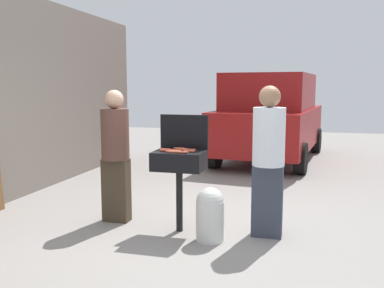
{
  "coord_description": "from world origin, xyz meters",
  "views": [
    {
      "loc": [
        1.3,
        -4.88,
        1.75
      ],
      "look_at": [
        -0.12,
        0.41,
        1.0
      ],
      "focal_mm": 40.02,
      "sensor_mm": 36.0,
      "label": 1
    }
  ],
  "objects_px": {
    "hot_dog_1": "(165,151)",
    "hot_dog_7": "(171,152)",
    "bbq_grill": "(179,164)",
    "parked_minivan": "(271,117)",
    "hot_dog_8": "(176,151)",
    "propane_tank": "(210,213)",
    "person_left": "(115,151)",
    "hot_dog_5": "(165,149)",
    "hot_dog_3": "(183,150)",
    "hot_dog_6": "(173,150)",
    "hot_dog_4": "(179,148)",
    "hot_dog_2": "(191,150)",
    "hot_dog_9": "(181,149)",
    "hot_dog_10": "(189,151)",
    "hot_dog_0": "(182,152)",
    "person_right": "(268,156)"
  },
  "relations": [
    {
      "from": "hot_dog_8",
      "to": "person_left",
      "type": "xyz_separation_m",
      "value": [
        -0.88,
        0.25,
        -0.07
      ]
    },
    {
      "from": "person_left",
      "to": "parked_minivan",
      "type": "distance_m",
      "value": 5.45
    },
    {
      "from": "bbq_grill",
      "to": "hot_dog_7",
      "type": "bearing_deg",
      "value": -109.14
    },
    {
      "from": "hot_dog_4",
      "to": "propane_tank",
      "type": "bearing_deg",
      "value": -37.72
    },
    {
      "from": "hot_dog_6",
      "to": "propane_tank",
      "type": "relative_size",
      "value": 0.21
    },
    {
      "from": "hot_dog_4",
      "to": "hot_dog_8",
      "type": "xyz_separation_m",
      "value": [
        0.03,
        -0.23,
        0.0
      ]
    },
    {
      "from": "hot_dog_2",
      "to": "propane_tank",
      "type": "relative_size",
      "value": 0.21
    },
    {
      "from": "hot_dog_5",
      "to": "hot_dog_6",
      "type": "relative_size",
      "value": 1.0
    },
    {
      "from": "hot_dog_6",
      "to": "hot_dog_9",
      "type": "xyz_separation_m",
      "value": [
        0.07,
        0.12,
        0.0
      ]
    },
    {
      "from": "hot_dog_1",
      "to": "hot_dog_5",
      "type": "bearing_deg",
      "value": 109.35
    },
    {
      "from": "hot_dog_2",
      "to": "hot_dog_9",
      "type": "height_order",
      "value": "same"
    },
    {
      "from": "hot_dog_0",
      "to": "hot_dog_9",
      "type": "distance_m",
      "value": 0.26
    },
    {
      "from": "hot_dog_4",
      "to": "person_right",
      "type": "bearing_deg",
      "value": -2.52
    },
    {
      "from": "hot_dog_1",
      "to": "parked_minivan",
      "type": "distance_m",
      "value": 5.52
    },
    {
      "from": "hot_dog_5",
      "to": "person_left",
      "type": "bearing_deg",
      "value": 169.23
    },
    {
      "from": "hot_dog_6",
      "to": "hot_dog_8",
      "type": "distance_m",
      "value": 0.08
    },
    {
      "from": "hot_dog_0",
      "to": "hot_dog_1",
      "type": "distance_m",
      "value": 0.24
    },
    {
      "from": "hot_dog_7",
      "to": "person_left",
      "type": "height_order",
      "value": "person_left"
    },
    {
      "from": "bbq_grill",
      "to": "hot_dog_3",
      "type": "bearing_deg",
      "value": 30.35
    },
    {
      "from": "hot_dog_3",
      "to": "hot_dog_4",
      "type": "xyz_separation_m",
      "value": [
        -0.09,
        0.12,
        0.0
      ]
    },
    {
      "from": "hot_dog_6",
      "to": "hot_dog_7",
      "type": "distance_m",
      "value": 0.12
    },
    {
      "from": "hot_dog_3",
      "to": "hot_dog_7",
      "type": "distance_m",
      "value": 0.19
    },
    {
      "from": "hot_dog_9",
      "to": "hot_dog_10",
      "type": "relative_size",
      "value": 1.0
    },
    {
      "from": "hot_dog_8",
      "to": "hot_dog_2",
      "type": "bearing_deg",
      "value": 47.72
    },
    {
      "from": "hot_dog_10",
      "to": "person_right",
      "type": "distance_m",
      "value": 0.92
    },
    {
      "from": "hot_dog_9",
      "to": "hot_dog_8",
      "type": "bearing_deg",
      "value": -94.65
    },
    {
      "from": "propane_tank",
      "to": "hot_dog_1",
      "type": "bearing_deg",
      "value": 164.96
    },
    {
      "from": "hot_dog_1",
      "to": "hot_dog_8",
      "type": "relative_size",
      "value": 1.0
    },
    {
      "from": "hot_dog_2",
      "to": "hot_dog_7",
      "type": "xyz_separation_m",
      "value": [
        -0.17,
        -0.21,
        0.0
      ]
    },
    {
      "from": "hot_dog_0",
      "to": "bbq_grill",
      "type": "bearing_deg",
      "value": 119.24
    },
    {
      "from": "hot_dog_10",
      "to": "hot_dog_0",
      "type": "bearing_deg",
      "value": -114.86
    },
    {
      "from": "hot_dog_2",
      "to": "hot_dog_4",
      "type": "relative_size",
      "value": 1.0
    },
    {
      "from": "hot_dog_1",
      "to": "hot_dog_7",
      "type": "distance_m",
      "value": 0.12
    },
    {
      "from": "bbq_grill",
      "to": "hot_dog_5",
      "type": "relative_size",
      "value": 7.52
    },
    {
      "from": "hot_dog_3",
      "to": "propane_tank",
      "type": "xyz_separation_m",
      "value": [
        0.39,
        -0.25,
        -0.67
      ]
    },
    {
      "from": "hot_dog_0",
      "to": "person_left",
      "type": "xyz_separation_m",
      "value": [
        -0.98,
        0.31,
        -0.07
      ]
    },
    {
      "from": "bbq_grill",
      "to": "hot_dog_1",
      "type": "height_order",
      "value": "hot_dog_1"
    },
    {
      "from": "bbq_grill",
      "to": "parked_minivan",
      "type": "height_order",
      "value": "parked_minivan"
    },
    {
      "from": "propane_tank",
      "to": "person_left",
      "type": "height_order",
      "value": "person_left"
    },
    {
      "from": "hot_dog_9",
      "to": "person_left",
      "type": "relative_size",
      "value": 0.08
    },
    {
      "from": "hot_dog_1",
      "to": "hot_dog_9",
      "type": "relative_size",
      "value": 1.0
    },
    {
      "from": "hot_dog_2",
      "to": "person_right",
      "type": "bearing_deg",
      "value": 1.48
    },
    {
      "from": "hot_dog_7",
      "to": "hot_dog_9",
      "type": "height_order",
      "value": "same"
    },
    {
      "from": "hot_dog_0",
      "to": "hot_dog_8",
      "type": "relative_size",
      "value": 1.0
    },
    {
      "from": "hot_dog_2",
      "to": "person_left",
      "type": "distance_m",
      "value": 1.03
    },
    {
      "from": "parked_minivan",
      "to": "hot_dog_2",
      "type": "bearing_deg",
      "value": 91.02
    },
    {
      "from": "hot_dog_2",
      "to": "hot_dog_3",
      "type": "xyz_separation_m",
      "value": [
        -0.08,
        -0.05,
        0.0
      ]
    },
    {
      "from": "bbq_grill",
      "to": "hot_dog_4",
      "type": "height_order",
      "value": "hot_dog_4"
    },
    {
      "from": "bbq_grill",
      "to": "hot_dog_0",
      "type": "relative_size",
      "value": 7.52
    },
    {
      "from": "parked_minivan",
      "to": "person_right",
      "type": "bearing_deg",
      "value": 100.88
    }
  ]
}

